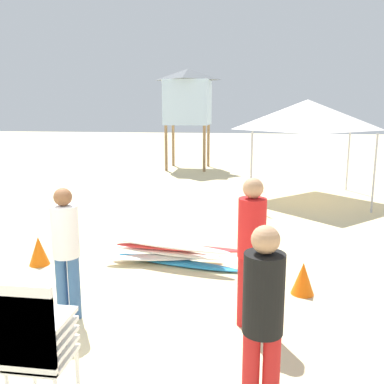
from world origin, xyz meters
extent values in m
cube|color=white|center=(0.83, -0.44, 0.44)|extent=(0.48, 0.48, 0.04)
cube|color=white|center=(0.83, -0.66, 0.64)|extent=(0.48, 0.04, 0.40)
cube|color=white|center=(0.83, -0.44, 0.53)|extent=(0.48, 0.48, 0.04)
cube|color=white|center=(0.83, -0.66, 0.73)|extent=(0.48, 0.04, 0.40)
cube|color=white|center=(0.83, -0.44, 0.62)|extent=(0.48, 0.48, 0.04)
cube|color=white|center=(0.83, -0.66, 0.82)|extent=(0.48, 0.04, 0.40)
cube|color=white|center=(0.83, -0.44, 0.71)|extent=(0.48, 0.48, 0.04)
cube|color=white|center=(0.83, -0.66, 0.91)|extent=(0.48, 0.04, 0.40)
cube|color=white|center=(0.83, -0.44, 0.80)|extent=(0.48, 0.48, 0.04)
cube|color=white|center=(0.83, -0.66, 1.00)|extent=(0.48, 0.04, 0.40)
cylinder|color=white|center=(1.04, -0.23, 0.21)|extent=(0.04, 0.04, 0.42)
cylinder|color=white|center=(0.62, -0.23, 0.21)|extent=(0.04, 0.04, 0.42)
ellipsoid|color=#268CCC|center=(1.36, 3.02, 0.04)|extent=(2.16, 0.75, 0.08)
ellipsoid|color=white|center=(1.15, 3.02, 0.12)|extent=(1.93, 0.67, 0.08)
ellipsoid|color=white|center=(1.15, 3.05, 0.20)|extent=(2.04, 0.69, 0.08)
ellipsoid|color=red|center=(1.40, 3.06, 0.28)|extent=(2.17, 0.31, 0.08)
ellipsoid|color=white|center=(1.23, 2.93, 0.36)|extent=(2.13, 0.74, 0.08)
cylinder|color=red|center=(2.59, -0.40, 0.41)|extent=(0.14, 0.14, 0.81)
cylinder|color=red|center=(2.75, -0.40, 0.41)|extent=(0.14, 0.14, 0.81)
cylinder|color=black|center=(2.67, -0.40, 1.13)|extent=(0.32, 0.32, 0.64)
sphere|color=tan|center=(2.67, -0.40, 1.57)|extent=(0.22, 0.22, 0.22)
cylinder|color=red|center=(2.49, 1.19, 0.43)|extent=(0.14, 0.14, 0.86)
cylinder|color=red|center=(2.65, 1.19, 0.43)|extent=(0.14, 0.14, 0.86)
cylinder|color=red|center=(2.57, 1.19, 1.20)|extent=(0.32, 0.32, 0.68)
sphere|color=tan|center=(2.57, 1.19, 1.66)|extent=(0.23, 0.23, 0.23)
cylinder|color=#33598C|center=(0.30, 1.07, 0.39)|extent=(0.14, 0.14, 0.79)
cylinder|color=#33598C|center=(0.46, 1.07, 0.39)|extent=(0.14, 0.14, 0.79)
cylinder|color=white|center=(0.38, 1.07, 1.10)|extent=(0.32, 0.32, 0.62)
sphere|color=brown|center=(0.38, 1.07, 1.52)|extent=(0.21, 0.21, 0.21)
cylinder|color=#B2B2B7|center=(2.52, 7.19, 0.97)|extent=(0.05, 0.05, 1.94)
cylinder|color=#B2B2B7|center=(5.48, 7.19, 0.97)|extent=(0.05, 0.05, 1.94)
cylinder|color=#B2B2B7|center=(2.52, 10.14, 0.97)|extent=(0.05, 0.05, 1.94)
cylinder|color=#B2B2B7|center=(5.48, 10.14, 0.97)|extent=(0.05, 0.05, 1.94)
pyramid|color=silver|center=(4.00, 8.67, 2.35)|extent=(2.96, 2.96, 0.82)
cylinder|color=olive|center=(-0.95, 13.42, 0.93)|extent=(0.12, 0.12, 1.85)
cylinder|color=olive|center=(0.61, 13.42, 0.93)|extent=(0.12, 0.12, 1.85)
cylinder|color=olive|center=(-0.95, 14.98, 0.93)|extent=(0.12, 0.12, 1.85)
cylinder|color=olive|center=(0.61, 14.98, 0.93)|extent=(0.12, 0.12, 1.85)
cube|color=#B1CDEA|center=(-0.17, 14.20, 2.75)|extent=(1.80, 1.80, 1.80)
pyramid|color=#4C5156|center=(-0.17, 14.20, 3.88)|extent=(1.98, 1.98, 0.45)
cone|color=orange|center=(3.29, 2.17, 0.23)|extent=(0.32, 0.32, 0.46)
cone|color=orange|center=(-0.87, 2.70, 0.24)|extent=(0.33, 0.33, 0.47)
camera|label=1|loc=(2.56, -3.49, 2.54)|focal=39.70mm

